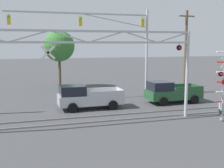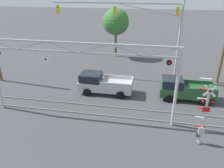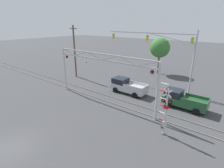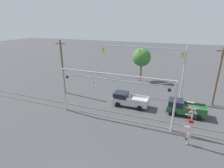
% 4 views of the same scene
% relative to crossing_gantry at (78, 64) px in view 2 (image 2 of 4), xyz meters
% --- Properties ---
extents(rail_track_near, '(80.00, 0.08, 0.10)m').
position_rel_crossing_gantry_xyz_m(rail_track_near, '(0.02, 0.28, -4.45)').
color(rail_track_near, gray).
rests_on(rail_track_near, ground_plane).
extents(rail_track_far, '(80.00, 0.08, 0.10)m').
position_rel_crossing_gantry_xyz_m(rail_track_far, '(0.02, 1.72, -4.45)').
color(rail_track_far, gray).
rests_on(rail_track_far, ground_plane).
extents(crossing_gantry, '(14.68, 0.27, 6.16)m').
position_rel_crossing_gantry_xyz_m(crossing_gantry, '(0.00, 0.00, 0.00)').
color(crossing_gantry, '#B7BABF').
rests_on(crossing_gantry, ground_plane).
extents(crossing_signal_mast, '(1.12, 0.35, 4.82)m').
position_rel_crossing_gantry_xyz_m(crossing_signal_mast, '(8.91, -1.87, -2.42)').
color(crossing_signal_mast, '#B7BABF').
rests_on(crossing_signal_mast, ground_plane).
extents(traffic_signal_span, '(13.83, 0.39, 8.74)m').
position_rel_crossing_gantry_xyz_m(traffic_signal_span, '(4.67, 9.04, 1.63)').
color(traffic_signal_span, '#B7BABF').
rests_on(traffic_signal_span, ground_plane).
extents(pickup_truck_lead, '(5.25, 2.30, 1.98)m').
position_rel_crossing_gantry_xyz_m(pickup_truck_lead, '(0.79, 4.49, -3.53)').
color(pickup_truck_lead, '#B7B7BC').
rests_on(pickup_truck_lead, ground_plane).
extents(pickup_truck_following, '(4.92, 2.30, 1.98)m').
position_rel_crossing_gantry_xyz_m(pickup_truck_following, '(8.53, 4.63, -3.53)').
color(pickup_truck_following, '#23512D').
rests_on(pickup_truck_following, ground_plane).
extents(background_tree_beyond_span, '(3.76, 3.76, 6.93)m').
position_rel_crossing_gantry_xyz_m(background_tree_beyond_span, '(-0.01, 16.82, 0.53)').
color(background_tree_beyond_span, brown).
rests_on(background_tree_beyond_span, ground_plane).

